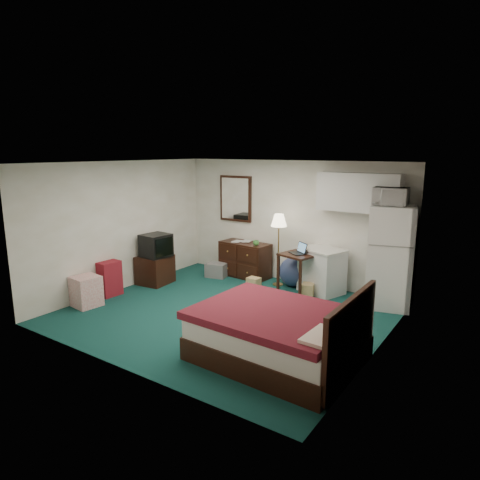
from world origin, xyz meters
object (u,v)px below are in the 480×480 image
Objects in this scene: dresser at (245,259)px; kitchen_counter at (322,271)px; tv_stand at (155,270)px; suitcase at (110,279)px; desk at (299,273)px; fridge at (390,257)px; floor_lamp at (278,250)px; bed at (277,335)px.

dresser is 1.32× the size of kitchen_counter.
suitcase is at bearing -104.14° from tv_stand.
desk is 1.71m from fridge.
floor_lamp is at bearing 25.50° from tv_stand.
dresser is at bearing 164.04° from fridge.
floor_lamp is 1.75× the size of kitchen_counter.
desk is 3.58m from suitcase.
fridge is (1.61, 0.24, 0.51)m from desk.
bed is at bearing -61.10° from floor_lamp.
kitchen_counter is (0.36, 0.27, 0.03)m from desk.
kitchen_counter is 1.27× the size of suitcase.
desk reaches higher than tv_stand.
floor_lamp is 3.31m from suitcase.
dresser reaches higher than suitcase.
bed is (0.96, -2.56, -0.07)m from desk.
kitchen_counter is 2.90m from bed.
tv_stand is at bearing -136.59° from kitchen_counter.
suitcase reaches higher than bed.
kitchen_counter is 1.34m from fridge.
dresser is 2.85m from suitcase.
desk is 1.18× the size of suitcase.
floor_lamp is (0.89, -0.14, 0.36)m from dresser.
dresser is 0.55× the size of bed.
bed is at bearing -54.97° from desk.
floor_lamp is 2.32× the size of tv_stand.
fridge is 2.83× the size of tv_stand.
dresser is at bearing 171.35° from floor_lamp.
suitcase is at bearing -124.01° from kitchen_counter.
desk is at bearing 16.31° from tv_stand.
floor_lamp is at bearing -3.48° from dresser.
floor_lamp is 0.82× the size of fridge.
kitchen_counter is 0.47× the size of fridge.
dresser is at bearing 132.23° from bed.
fridge is at bearing 11.46° from tv_stand.
bed is (-0.65, -2.80, -0.57)m from fridge.
suitcase is at bearing 176.10° from bed.
tv_stand is 0.96× the size of suitcase.
fridge is (3.07, -0.10, 0.52)m from dresser.
floor_lamp reaches higher than suitcase.
desk is at bearing 39.27° from suitcase.
kitchen_counter is at bearing 51.74° from desk.
fridge reaches higher than kitchen_counter.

